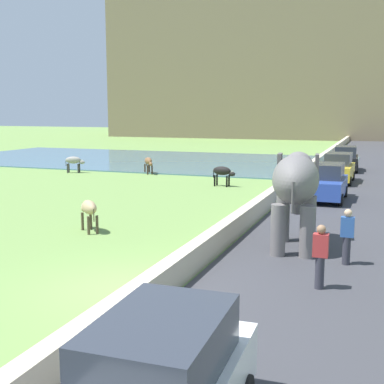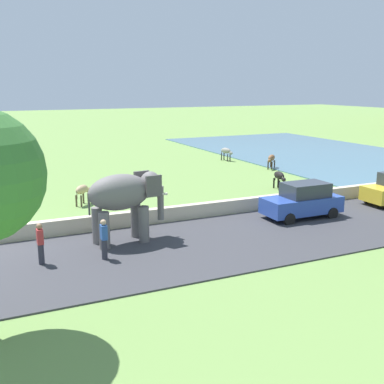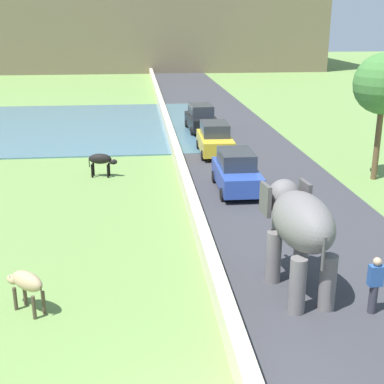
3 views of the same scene
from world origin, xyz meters
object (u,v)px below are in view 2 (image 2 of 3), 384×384
object	(u,v)px
person_beside_elephant	(104,239)
person_trailing	(40,243)
cow_grey	(226,151)
cow_black	(279,176)
cow_tan	(82,190)
car_blue	(303,201)
elephant	(125,196)
cow_brown	(271,159)

from	to	relation	value
person_beside_elephant	person_trailing	world-z (taller)	same
cow_grey	cow_black	bearing A→B (deg)	-12.44
person_trailing	cow_black	bearing A→B (deg)	114.79
cow_tan	cow_black	bearing A→B (deg)	84.35
person_beside_elephant	cow_tan	size ratio (longest dim) A/B	1.30
person_beside_elephant	cow_black	xyz separation A→B (m)	(-7.72, 13.45, -0.04)
cow_grey	person_trailing	bearing A→B (deg)	-43.99
cow_grey	car_blue	bearing A→B (deg)	-17.09
elephant	cow_grey	size ratio (longest dim) A/B	2.48
cow_tan	cow_grey	world-z (taller)	same
car_blue	person_trailing	bearing A→B (deg)	-84.79
person_beside_elephant	car_blue	bearing A→B (deg)	98.81
car_blue	cow_grey	world-z (taller)	car_blue
elephant	cow_brown	world-z (taller)	elephant
cow_brown	cow_black	xyz separation A→B (m)	(6.50, -3.80, 0.00)
car_blue	cow_tan	size ratio (longest dim) A/B	3.20
person_trailing	car_blue	xyz separation A→B (m)	(-1.17, 12.82, 0.03)
person_beside_elephant	car_blue	size ratio (longest dim) A/B	0.41
cow_grey	elephant	bearing A→B (deg)	-39.56
person_beside_elephant	cow_tan	xyz separation A→B (m)	(-8.94, 1.10, -0.04)
elephant	person_trailing	distance (m)	3.99
elephant	cow_tan	distance (m)	7.39
elephant	cow_brown	distance (m)	20.29
cow_tan	cow_grey	distance (m)	18.22
person_trailing	cow_tan	bearing A→B (deg)	158.36
cow_brown	cow_tan	world-z (taller)	same
person_beside_elephant	person_trailing	size ratio (longest dim) A/B	1.00
elephant	cow_tan	world-z (taller)	elephant
cow_black	person_trailing	bearing A→B (deg)	-65.21
car_blue	cow_black	bearing A→B (deg)	154.62
person_trailing	cow_tan	size ratio (longest dim) A/B	1.30
elephant	cow_grey	world-z (taller)	elephant
elephant	cow_tan	size ratio (longest dim) A/B	2.81
cow_tan	cow_grey	size ratio (longest dim) A/B	0.88
elephant	person_trailing	bearing A→B (deg)	-71.77
person_trailing	cow_grey	world-z (taller)	person_trailing
cow_grey	cow_brown	bearing A→B (deg)	13.30
person_beside_elephant	cow_black	bearing A→B (deg)	119.87
car_blue	cow_grey	size ratio (longest dim) A/B	2.82
person_trailing	cow_brown	xyz separation A→B (m)	(-13.76, 19.51, -0.04)
elephant	cow_brown	size ratio (longest dim) A/B	2.76
car_blue	cow_brown	world-z (taller)	car_blue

